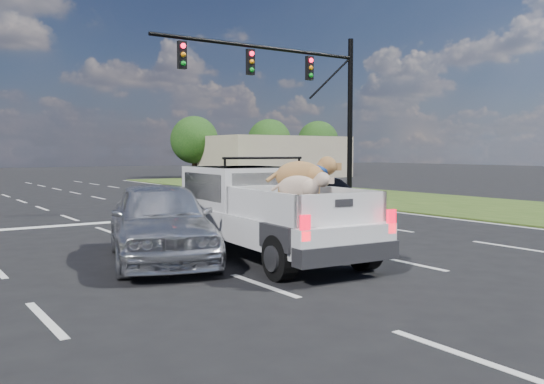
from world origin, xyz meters
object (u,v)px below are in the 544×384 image
at_px(silver_sedan, 160,221).
at_px(traffic_signal, 305,90).
at_px(pickup_truck, 265,209).
at_px(black_coupe, 322,199).

bearing_deg(silver_sedan, traffic_signal, 55.34).
distance_m(pickup_truck, black_coupe, 6.39).
relative_size(traffic_signal, pickup_truck, 1.55).
bearing_deg(traffic_signal, pickup_truck, -132.03).
distance_m(traffic_signal, pickup_truck, 11.65).
relative_size(pickup_truck, black_coupe, 1.18).
bearing_deg(black_coupe, silver_sedan, -141.23).
relative_size(pickup_truck, silver_sedan, 1.21).
bearing_deg(black_coupe, pickup_truck, -126.91).
xyz_separation_m(silver_sedan, black_coupe, (7.00, 3.29, -0.11)).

